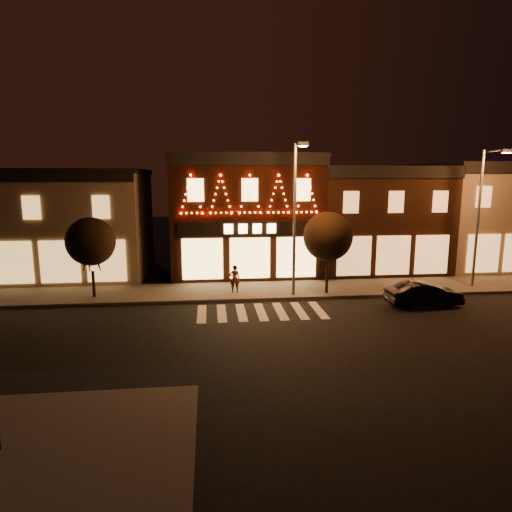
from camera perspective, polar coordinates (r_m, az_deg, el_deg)
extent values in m
plane|color=black|center=(18.68, 2.14, -10.99)|extent=(120.00, 120.00, 0.00)
cube|color=#47423D|center=(26.49, 3.93, -4.41)|extent=(44.00, 4.00, 0.15)
cube|color=#47423D|center=(12.45, -25.80, -23.37)|extent=(7.00, 7.00, 0.15)
cube|color=#716250|center=(33.09, -24.60, 3.65)|extent=(12.00, 8.00, 7.00)
cube|color=black|center=(32.93, -25.08, 9.97)|extent=(12.20, 8.20, 0.30)
cube|color=black|center=(29.12, -27.58, 9.07)|extent=(12.00, 0.25, 0.50)
cube|color=black|center=(31.45, -1.50, 5.20)|extent=(10.00, 8.00, 8.00)
cube|color=black|center=(31.36, -1.54, 12.77)|extent=(10.20, 8.20, 0.30)
cube|color=black|center=(27.31, -0.83, 12.31)|extent=(10.00, 0.25, 0.50)
cube|color=black|center=(27.43, -0.80, 3.62)|extent=(9.00, 0.15, 0.90)
cube|color=#FFD87F|center=(27.33, -0.78, 3.59)|extent=(3.40, 0.08, 0.60)
cube|color=#381F13|center=(33.62, 14.91, 4.50)|extent=(9.00, 8.00, 7.20)
cube|color=black|center=(33.48, 15.21, 10.89)|extent=(9.20, 8.20, 0.30)
cube|color=black|center=(29.73, 18.03, 10.11)|extent=(9.00, 0.25, 0.50)
cube|color=#716250|center=(37.78, 27.81, 4.49)|extent=(9.00, 8.00, 7.50)
cube|color=black|center=(37.67, 28.31, 10.39)|extent=(9.20, 8.20, 0.30)
cylinder|color=#59595E|center=(24.41, 5.05, 4.57)|extent=(0.17, 0.17, 8.43)
cylinder|color=#59595E|center=(23.53, 5.67, 14.37)|extent=(0.14, 1.69, 0.11)
cube|color=#59595E|center=(22.71, 6.16, 14.38)|extent=(0.53, 0.31, 0.19)
cube|color=orange|center=(22.70, 6.16, 14.09)|extent=(0.41, 0.22, 0.05)
cylinder|color=#59595E|center=(29.65, 27.01, 4.28)|extent=(0.16, 0.16, 8.21)
cylinder|color=#59595E|center=(28.98, 28.77, 11.97)|extent=(0.36, 1.64, 0.10)
cube|color=#59595E|center=(28.39, 29.92, 11.83)|extent=(0.55, 0.36, 0.18)
cube|color=orange|center=(28.38, 29.90, 11.61)|extent=(0.42, 0.26, 0.05)
cylinder|color=black|center=(26.10, -20.46, -3.44)|extent=(0.17, 0.17, 1.46)
sphere|color=black|center=(25.66, -20.79, 1.79)|extent=(2.68, 2.68, 2.68)
cylinder|color=black|center=(25.63, 9.23, -3.07)|extent=(0.17, 0.17, 1.54)
sphere|color=black|center=(25.18, 9.39, 2.55)|extent=(2.82, 2.82, 2.82)
imported|color=black|center=(24.91, 21.05, -4.65)|extent=(4.03, 1.55, 1.31)
imported|color=gray|center=(25.41, -2.80, -2.99)|extent=(0.60, 0.40, 1.61)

